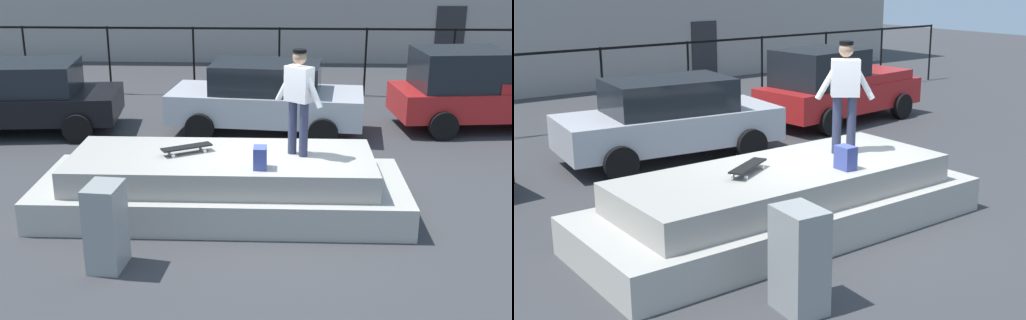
% 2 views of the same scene
% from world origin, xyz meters
% --- Properties ---
extents(ground_plane, '(60.00, 60.00, 0.00)m').
position_xyz_m(ground_plane, '(0.00, 0.00, 0.00)').
color(ground_plane, '#38383A').
extents(concrete_ledge, '(5.96, 2.33, 0.94)m').
position_xyz_m(concrete_ledge, '(-0.88, 0.00, 0.43)').
color(concrete_ledge, '#ADA89E').
rests_on(concrete_ledge, ground_plane).
extents(skateboarder, '(0.77, 0.62, 1.70)m').
position_xyz_m(skateboarder, '(0.34, 0.08, 1.93)').
color(skateboarder, '#2D334C').
rests_on(skateboarder, concrete_ledge).
extents(skateboard, '(0.83, 0.59, 0.12)m').
position_xyz_m(skateboard, '(-1.45, 0.07, 1.05)').
color(skateboard, black).
rests_on(skateboard, concrete_ledge).
extents(backpack, '(0.20, 0.28, 0.34)m').
position_xyz_m(backpack, '(-0.24, -0.58, 1.11)').
color(backpack, '#3F4C99').
rests_on(backpack, concrete_ledge).
extents(car_black_sedan_near, '(4.23, 2.50, 1.60)m').
position_xyz_m(car_black_sedan_near, '(-5.70, 4.35, 0.82)').
color(car_black_sedan_near, black).
rests_on(car_black_sedan_near, ground_plane).
extents(car_silver_sedan_mid, '(4.49, 2.38, 1.62)m').
position_xyz_m(car_silver_sedan_mid, '(-0.27, 4.43, 0.83)').
color(car_silver_sedan_mid, '#B7B7BC').
rests_on(car_silver_sedan_mid, ground_plane).
extents(car_red_pickup_far, '(4.57, 2.34, 1.85)m').
position_xyz_m(car_red_pickup_far, '(4.75, 5.04, 0.91)').
color(car_red_pickup_far, '#B21E1E').
rests_on(car_red_pickup_far, ground_plane).
extents(utility_box, '(0.49, 0.64, 1.20)m').
position_xyz_m(utility_box, '(-2.26, -2.02, 0.60)').
color(utility_box, gray).
rests_on(utility_box, ground_plane).
extents(fence_row, '(24.06, 0.06, 1.90)m').
position_xyz_m(fence_row, '(0.00, 8.19, 1.34)').
color(fence_row, black).
rests_on(fence_row, ground_plane).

